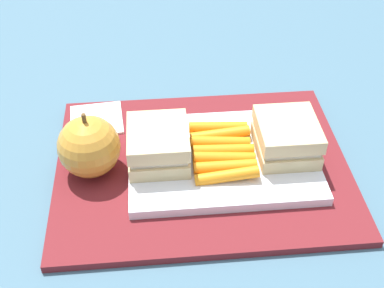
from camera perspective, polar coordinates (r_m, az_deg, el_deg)
The scene contains 8 objects.
ground_plane at distance 0.64m, azimuth 1.11°, elevation -2.76°, with size 2.40×2.40×0.00m, color #42667A.
lunchbag_mat at distance 0.64m, azimuth 1.12°, elevation -2.43°, with size 0.36×0.28×0.01m, color maroon.
food_tray at distance 0.63m, azimuth 3.38°, elevation -1.57°, with size 0.23×0.17×0.01m, color white.
sandwich_half_left at distance 0.63m, azimuth 10.52°, elevation 0.76°, with size 0.07×0.08×0.04m.
sandwich_half_right at distance 0.61m, azimuth -3.79°, elevation -0.08°, with size 0.07×0.08×0.04m.
carrot_sticks_bundle at distance 0.63m, azimuth 3.42°, elevation -0.67°, with size 0.08×0.10×0.02m.
apple at distance 0.62m, azimuth -11.41°, elevation -0.14°, with size 0.07×0.07×0.09m.
paper_napkin at distance 0.71m, azimuth -10.61°, elevation 2.71°, with size 0.07×0.07×0.00m, color white.
Camera 1 is at (0.05, 0.46, 0.45)m, focal length 47.78 mm.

